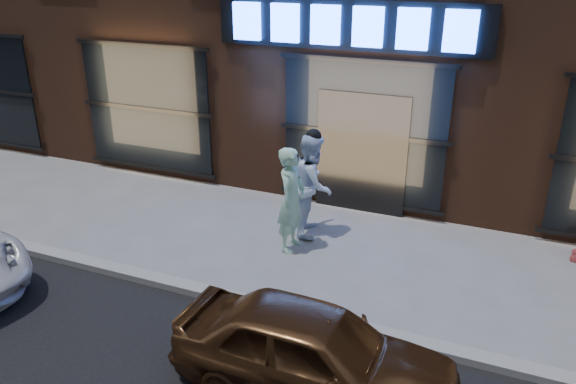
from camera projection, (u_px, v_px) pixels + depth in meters
name	position (u px, v px, depth m)	size (l,w,h in m)	color
ground	(283.00, 315.00, 8.10)	(90.00, 90.00, 0.00)	slate
curb	(283.00, 311.00, 8.07)	(60.00, 0.25, 0.12)	gray
man_bowtie	(291.00, 200.00, 9.57)	(0.68, 0.45, 1.86)	#9DCEA9
man_cap	(313.00, 184.00, 10.16)	(0.92, 0.72, 1.90)	white
gold_sedan	(313.00, 352.00, 6.47)	(1.35, 3.35, 1.14)	brown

